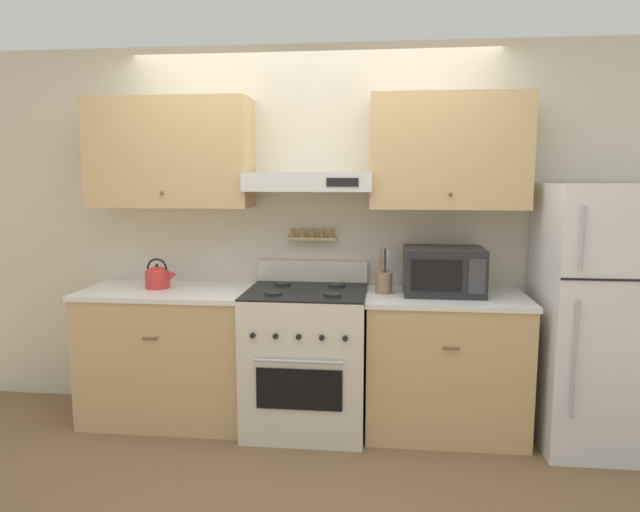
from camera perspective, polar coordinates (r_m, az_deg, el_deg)
The scene contains 9 objects.
ground_plane at distance 3.75m, azimuth -1.95°, elevation -18.40°, with size 16.00×16.00×0.00m, color brown.
wall_back at distance 3.96m, azimuth -1.11°, elevation 4.96°, with size 5.20×0.46×2.55m.
counter_left at distance 4.10m, azimuth -14.78°, elevation -9.42°, with size 1.13×0.64×0.91m.
counter_right at distance 3.86m, azimuth 12.34°, elevation -10.44°, with size 1.03×0.64×0.91m.
stove_range at distance 3.83m, azimuth -1.35°, elevation -10.18°, with size 0.77×0.71×1.08m.
refrigerator at distance 3.94m, azimuth 26.88°, elevation -5.42°, with size 0.81×0.74×1.62m.
tea_kettle at distance 4.03m, azimuth -15.94°, elevation -1.99°, with size 0.21×0.16×0.21m.
microwave at distance 3.76m, azimuth 12.24°, elevation -1.46°, with size 0.51×0.38×0.30m.
utensil_crock at distance 3.73m, azimuth 6.40°, elevation -2.55°, with size 0.11×0.11×0.29m.
Camera 1 is at (0.49, -3.32, 1.67)m, focal length 32.00 mm.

